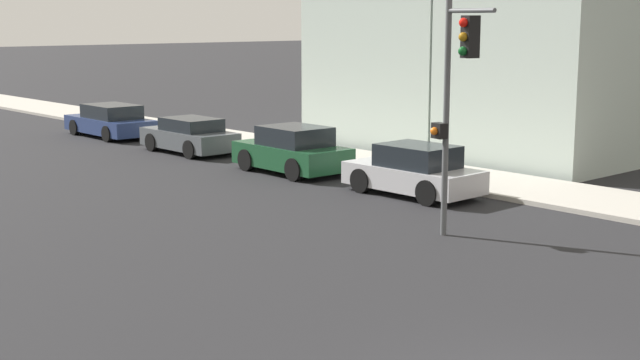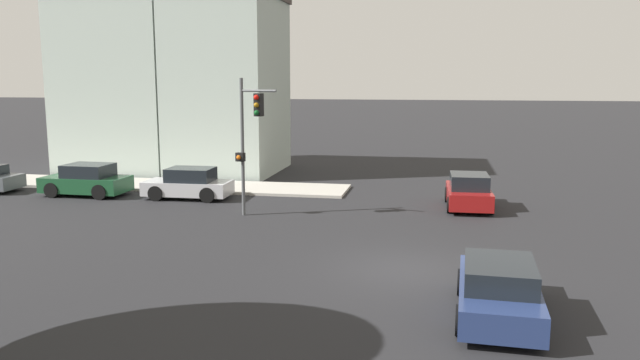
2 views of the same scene
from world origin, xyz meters
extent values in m
cube|color=#ADA89E|center=(12.04, 33.45, 0.07)|extent=(3.29, 60.00, 0.13)
cube|color=#ADBCB2|center=(17.64, 11.28, 5.05)|extent=(7.32, 5.66, 10.11)
cube|color=#ADBCB2|center=(17.51, 17.55, 5.14)|extent=(7.06, 6.69, 10.29)
cylinder|color=#515456|center=(6.18, 6.86, 2.78)|extent=(0.14, 0.14, 5.56)
cylinder|color=#515456|center=(6.00, 6.10, 5.06)|extent=(0.46, 1.54, 0.10)
cube|color=black|center=(6.00, 6.10, 4.51)|extent=(0.36, 0.36, 0.90)
sphere|color=red|center=(5.81, 6.15, 4.81)|extent=(0.20, 0.20, 0.20)
sphere|color=#99660F|center=(5.81, 6.15, 4.51)|extent=(0.20, 0.20, 0.20)
sphere|color=#0F511E|center=(5.81, 6.15, 4.21)|extent=(0.20, 0.20, 0.20)
cube|color=black|center=(6.00, 6.90, 2.42)|extent=(0.30, 0.39, 0.35)
sphere|color=orange|center=(5.87, 6.94, 2.42)|extent=(0.18, 0.18, 0.18)
cube|color=#B7B7BC|center=(9.15, 10.51, 0.51)|extent=(1.80, 4.01, 0.64)
cube|color=black|center=(9.15, 10.35, 1.14)|extent=(1.56, 2.10, 0.62)
cylinder|color=black|center=(8.32, 11.73, 0.35)|extent=(0.23, 0.70, 0.70)
cylinder|color=black|center=(9.94, 11.76, 0.35)|extent=(0.23, 0.70, 0.70)
cylinder|color=black|center=(8.36, 9.26, 0.35)|extent=(0.23, 0.70, 0.70)
cylinder|color=black|center=(9.98, 9.29, 0.35)|extent=(0.23, 0.70, 0.70)
cube|color=#194728|center=(9.01, 15.62, 0.55)|extent=(2.01, 4.05, 0.72)
cube|color=black|center=(9.01, 15.46, 1.21)|extent=(1.73, 2.12, 0.60)
cylinder|color=black|center=(8.14, 16.88, 0.36)|extent=(0.24, 0.72, 0.72)
cylinder|color=black|center=(9.94, 16.84, 0.36)|extent=(0.24, 0.72, 0.72)
cylinder|color=black|center=(8.08, 14.40, 0.36)|extent=(0.24, 0.72, 0.72)
cylinder|color=black|center=(9.88, 14.36, 0.36)|extent=(0.24, 0.72, 0.72)
cube|color=#4C5156|center=(8.99, 21.48, 0.51)|extent=(1.75, 4.13, 0.66)
cube|color=black|center=(8.99, 21.31, 1.07)|extent=(1.53, 2.15, 0.46)
cylinder|color=black|center=(8.17, 22.76, 0.34)|extent=(0.22, 0.67, 0.67)
cylinder|color=black|center=(9.80, 22.76, 0.34)|extent=(0.22, 0.67, 0.67)
cylinder|color=black|center=(8.17, 20.20, 0.34)|extent=(0.22, 0.67, 0.67)
cylinder|color=black|center=(9.80, 20.20, 0.34)|extent=(0.22, 0.67, 0.67)
cube|color=navy|center=(9.08, 27.57, 0.49)|extent=(1.97, 4.70, 0.62)
cube|color=black|center=(9.08, 27.38, 1.08)|extent=(1.71, 2.46, 0.56)
cylinder|color=black|center=(8.21, 29.03, 0.33)|extent=(0.23, 0.66, 0.66)
cylinder|color=black|center=(10.00, 29.01, 0.33)|extent=(0.23, 0.66, 0.66)
cylinder|color=black|center=(8.17, 26.13, 0.33)|extent=(0.23, 0.66, 0.66)
cylinder|color=black|center=(9.96, 26.10, 0.33)|extent=(0.23, 0.66, 0.66)
camera|label=1|loc=(-9.23, -6.04, 4.89)|focal=50.00mm
camera|label=2|loc=(-17.84, -0.82, 5.53)|focal=35.00mm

